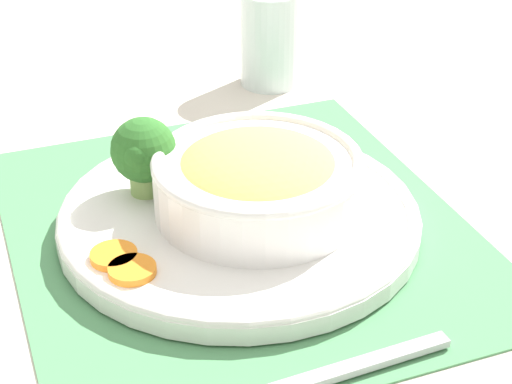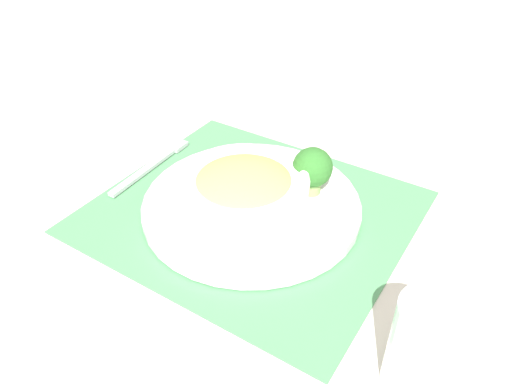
# 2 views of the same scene
# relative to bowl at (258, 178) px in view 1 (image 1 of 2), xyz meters

# --- Properties ---
(ground_plane) EXTENTS (4.00, 4.00, 0.00)m
(ground_plane) POSITION_rel_bowl_xyz_m (-0.00, 0.02, -0.05)
(ground_plane) COLOR beige
(placemat) EXTENTS (0.47, 0.43, 0.00)m
(placemat) POSITION_rel_bowl_xyz_m (-0.00, 0.02, -0.05)
(placemat) COLOR #4C8C59
(placemat) RESTS_ON ground_plane
(plate) EXTENTS (0.31, 0.31, 0.02)m
(plate) POSITION_rel_bowl_xyz_m (-0.00, 0.02, -0.04)
(plate) COLOR white
(plate) RESTS_ON placemat
(bowl) EXTENTS (0.18, 0.18, 0.06)m
(bowl) POSITION_rel_bowl_xyz_m (0.00, 0.00, 0.00)
(bowl) COLOR white
(bowl) RESTS_ON plate
(broccoli_floret) EXTENTS (0.06, 0.06, 0.07)m
(broccoli_floret) POSITION_rel_bowl_xyz_m (0.05, 0.09, 0.01)
(broccoli_floret) COLOR #84AD5B
(broccoli_floret) RESTS_ON plate
(carrot_slice_near) EXTENTS (0.04, 0.04, 0.01)m
(carrot_slice_near) POSITION_rel_bowl_xyz_m (-0.04, 0.13, -0.03)
(carrot_slice_near) COLOR orange
(carrot_slice_near) RESTS_ON plate
(carrot_slice_middle) EXTENTS (0.04, 0.04, 0.01)m
(carrot_slice_middle) POSITION_rel_bowl_xyz_m (-0.07, 0.12, -0.03)
(carrot_slice_middle) COLOR orange
(carrot_slice_middle) RESTS_ON plate
(water_glass) EXTENTS (0.07, 0.07, 0.11)m
(water_glass) POSITION_rel_bowl_xyz_m (0.30, -0.10, -0.00)
(water_glass) COLOR silver
(water_glass) RESTS_ON ground_plane
(fork) EXTENTS (0.04, 0.18, 0.01)m
(fork) POSITION_rel_bowl_xyz_m (-0.20, 0.02, -0.04)
(fork) COLOR #B7B7BC
(fork) RESTS_ON placemat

